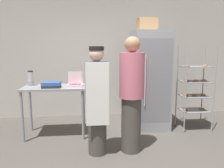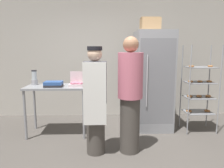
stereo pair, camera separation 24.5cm
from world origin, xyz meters
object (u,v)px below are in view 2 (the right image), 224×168
cardboard_storage_box (150,24)px  person_customer (130,95)px  donut_box (77,84)px  binder_stack (54,84)px  refrigerator (153,81)px  blender_pitcher (34,78)px  person_baker (95,99)px  baking_rack (199,90)px

cardboard_storage_box → person_customer: size_ratio=0.21×
donut_box → cardboard_storage_box: (1.37, 0.40, 1.08)m
binder_stack → cardboard_storage_box: 2.12m
refrigerator → cardboard_storage_box: 1.08m
donut_box → binder_stack: bearing=-177.4°
blender_pitcher → cardboard_storage_box: cardboard_storage_box is taller
refrigerator → person_customer: 1.19m
person_customer → cardboard_storage_box: bearing=65.4°
refrigerator → cardboard_storage_box: cardboard_storage_box is taller
person_baker → blender_pitcher: bearing=141.2°
refrigerator → donut_box: refrigerator is taller
baking_rack → donut_box: bearing=-176.2°
donut_box → person_customer: person_customer is taller
baking_rack → donut_box: 2.31m
blender_pitcher → person_customer: bearing=-28.2°
blender_pitcher → cardboard_storage_box: size_ratio=0.76×
refrigerator → baking_rack: size_ratio=1.16×
binder_stack → person_baker: size_ratio=0.19×
cardboard_storage_box → person_customer: cardboard_storage_box is taller
blender_pitcher → person_baker: size_ratio=0.17×
person_customer → donut_box: bearing=142.2°
blender_pitcher → refrigerator: bearing=3.6°
refrigerator → binder_stack: 1.89m
cardboard_storage_box → baking_rack: bearing=-14.7°
binder_stack → cardboard_storage_box: bearing=13.1°
baking_rack → cardboard_storage_box: size_ratio=4.56×
person_baker → refrigerator: bearing=44.8°
binder_stack → person_baker: bearing=-42.4°
refrigerator → person_baker: 1.54m
refrigerator → blender_pitcher: size_ratio=7.00×
donut_box → person_customer: size_ratio=0.15×
baking_rack → cardboard_storage_box: cardboard_storage_box is taller
donut_box → blender_pitcher: blender_pitcher is taller
donut_box → person_customer: (0.88, -0.68, -0.06)m
donut_box → blender_pitcher: (-0.81, 0.22, 0.07)m
baking_rack → binder_stack: bearing=-176.4°
cardboard_storage_box → person_baker: size_ratio=0.22×
baking_rack → person_customer: bearing=-149.5°
blender_pitcher → person_baker: 1.51m
binder_stack → baking_rack: bearing=3.6°
donut_box → person_customer: bearing=-37.8°
refrigerator → cardboard_storage_box: size_ratio=5.31×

